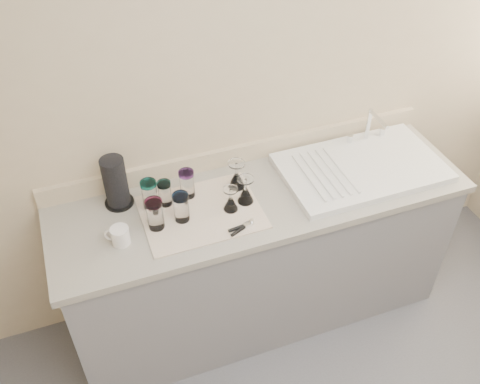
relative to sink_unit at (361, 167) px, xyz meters
name	(u,v)px	position (x,y,z in m)	size (l,w,h in m)	color
room_envelope	(450,300)	(-0.55, -1.20, 0.64)	(3.54, 3.50, 2.52)	#57575C
counter_unit	(259,257)	(-0.55, 0.00, -0.47)	(2.06, 0.62, 0.90)	slate
sink_unit	(361,167)	(0.00, 0.00, 0.00)	(0.82, 0.50, 0.22)	white
dish_towel	(201,212)	(-0.87, -0.02, -0.02)	(0.55, 0.42, 0.01)	white
tumbler_teal	(150,194)	(-1.08, 0.09, 0.06)	(0.08, 0.08, 0.15)	white
tumbler_cyan	(165,193)	(-1.01, 0.09, 0.05)	(0.07, 0.07, 0.13)	white
tumbler_purple	(187,184)	(-0.89, 0.11, 0.06)	(0.07, 0.07, 0.15)	white
tumbler_magenta	(155,214)	(-1.08, -0.05, 0.07)	(0.08, 0.08, 0.16)	white
tumbler_blue	(181,207)	(-0.96, -0.04, 0.06)	(0.07, 0.07, 0.15)	white
goblet_back_right	(237,179)	(-0.65, 0.09, 0.04)	(0.08, 0.08, 0.15)	white
goblet_front_left	(231,202)	(-0.73, -0.05, 0.03)	(0.07, 0.07, 0.12)	white
goblet_front_right	(246,194)	(-0.64, -0.02, 0.04)	(0.08, 0.08, 0.14)	white
can_opener	(242,228)	(-0.73, -0.19, 0.00)	(0.13, 0.07, 0.02)	silver
white_mug	(120,236)	(-1.25, -0.08, 0.02)	(0.12, 0.11, 0.08)	white
paper_towel_roll	(116,183)	(-1.21, 0.18, 0.11)	(0.14, 0.14, 0.26)	black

